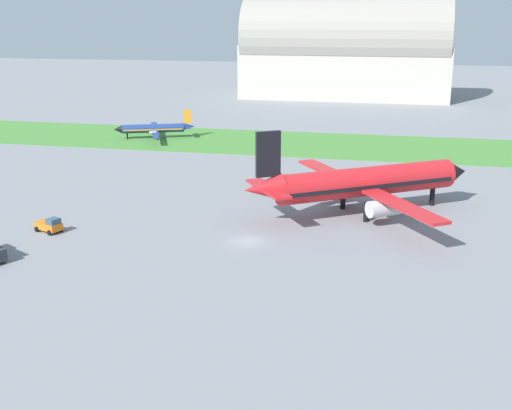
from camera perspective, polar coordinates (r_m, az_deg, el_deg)
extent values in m
plane|color=gray|center=(80.45, -0.73, -3.20)|extent=(600.00, 600.00, 0.00)
cube|color=#478438|center=(140.80, 5.22, 5.30)|extent=(360.00, 28.00, 0.08)
cylinder|color=navy|center=(148.35, -8.98, 6.62)|extent=(13.43, 6.98, 1.91)
cone|color=black|center=(148.45, -11.94, 6.47)|extent=(2.47, 2.45, 1.87)
cone|color=navy|center=(148.62, -5.87, 6.84)|extent=(3.12, 2.60, 1.72)
cube|color=orange|center=(148.37, -8.98, 6.56)|extent=(12.74, 6.72, 0.27)
cube|color=navy|center=(143.24, -8.78, 6.15)|extent=(5.22, 10.21, 0.19)
cube|color=navy|center=(153.58, -8.87, 6.83)|extent=(5.22, 10.21, 0.19)
cylinder|color=#B7BABF|center=(145.09, -9.01, 6.27)|extent=(1.64, 1.14, 0.61)
cylinder|color=#B7BABF|center=(151.71, -9.06, 6.70)|extent=(1.64, 1.14, 0.61)
cube|color=orange|center=(148.24, -6.05, 7.69)|extent=(1.68, 0.86, 3.05)
cube|color=navy|center=(147.29, -5.98, 6.73)|extent=(2.07, 2.91, 0.15)
cube|color=navy|center=(149.92, -6.06, 6.90)|extent=(2.07, 2.91, 0.15)
cylinder|color=black|center=(148.67, -11.17, 5.89)|extent=(0.34, 0.34, 1.34)
cylinder|color=black|center=(146.78, -8.56, 5.89)|extent=(0.34, 0.34, 1.34)
cylinder|color=black|center=(150.50, -8.60, 6.15)|extent=(0.34, 0.34, 1.34)
cylinder|color=red|center=(91.60, 9.66, 2.04)|extent=(24.39, 18.41, 4.08)
cone|color=black|center=(99.97, 16.98, 2.76)|extent=(5.32, 5.40, 4.00)
cone|color=red|center=(84.60, 0.59, 1.44)|extent=(6.36, 5.96, 3.67)
cube|color=black|center=(91.67, 9.65, 1.86)|extent=(23.21, 17.64, 0.57)
cube|color=red|center=(98.90, 6.61, 2.81)|extent=(12.17, 16.19, 0.41)
cube|color=red|center=(84.18, 12.32, 0.11)|extent=(12.17, 16.19, 0.41)
cylinder|color=#B7BABF|center=(96.53, 7.48, 1.54)|extent=(4.95, 4.36, 2.25)
cylinder|color=#B7BABF|center=(87.14, 11.10, -0.26)|extent=(4.95, 4.36, 2.25)
cube|color=black|center=(83.83, 1.07, 4.46)|extent=(3.04, 2.28, 5.94)
cube|color=red|center=(87.23, 0.40, 1.83)|extent=(4.76, 5.55, 0.33)
cube|color=red|center=(82.60, 1.75, 0.99)|extent=(4.76, 5.55, 0.33)
cylinder|color=black|center=(98.55, 15.12, 0.71)|extent=(0.73, 0.73, 2.60)
cylinder|color=black|center=(94.22, 7.59, 0.43)|extent=(0.73, 0.73, 2.60)
cylinder|color=black|center=(88.92, 9.59, -0.63)|extent=(0.73, 0.73, 2.60)
cylinder|color=black|center=(79.32, -21.17, -4.38)|extent=(0.74, 0.55, 0.70)
cube|color=orange|center=(87.86, -17.65, -1.74)|extent=(4.01, 3.02, 0.90)
cube|color=#334C60|center=(86.86, -17.28, -1.36)|extent=(1.77, 1.89, 0.70)
cylinder|color=black|center=(87.57, -16.65, -2.02)|extent=(0.74, 0.49, 0.70)
cylinder|color=black|center=(86.53, -17.57, -2.32)|extent=(0.74, 0.49, 0.70)
cylinder|color=black|center=(89.48, -17.68, -1.72)|extent=(0.74, 0.49, 0.70)
cylinder|color=black|center=(88.46, -18.59, -2.01)|extent=(0.74, 0.49, 0.70)
cube|color=#B2AD9E|center=(220.70, 7.74, 11.47)|extent=(66.64, 23.91, 17.11)
cylinder|color=gray|center=(220.06, 7.85, 14.30)|extent=(65.31, 26.30, 26.30)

